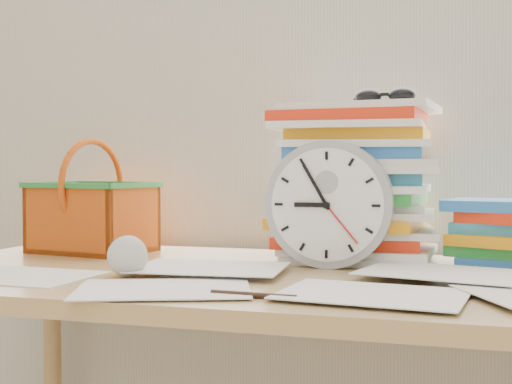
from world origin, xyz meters
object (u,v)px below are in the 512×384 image
(desk, at_px, (268,312))
(paper_stack, at_px, (356,182))
(basket, at_px, (93,197))
(clock, at_px, (329,204))

(desk, relative_size, paper_stack, 4.31)
(paper_stack, distance_m, basket, 0.60)
(clock, bearing_deg, desk, -136.25)
(paper_stack, xyz_separation_m, clock, (-0.03, -0.14, -0.04))
(desk, xyz_separation_m, clock, (0.10, 0.09, 0.20))
(desk, bearing_deg, basket, 158.12)
(desk, relative_size, clock, 5.72)
(basket, bearing_deg, paper_stack, 13.95)
(basket, bearing_deg, clock, 0.22)
(paper_stack, relative_size, basket, 1.28)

